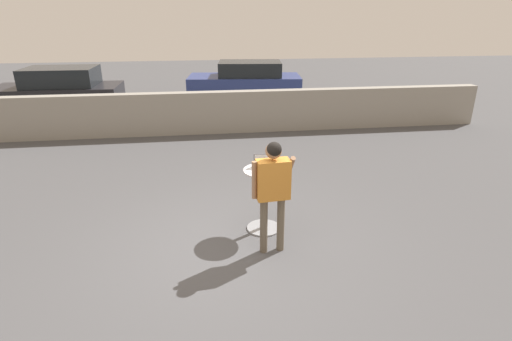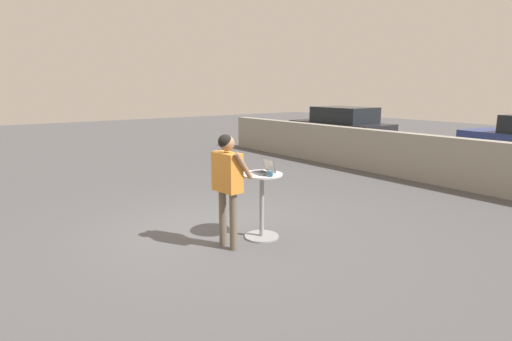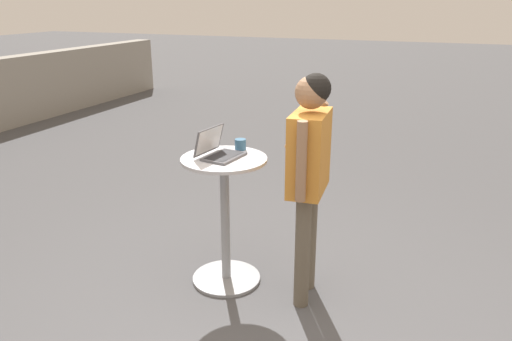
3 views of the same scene
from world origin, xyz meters
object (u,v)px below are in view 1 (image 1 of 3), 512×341
at_px(coffee_mug, 280,167).
at_px(standing_person, 273,183).
at_px(parked_car_further_down, 59,93).
at_px(laptop, 264,166).
at_px(cafe_table, 264,196).
at_px(parked_car_near_street, 246,83).

xyz_separation_m(coffee_mug, standing_person, (-0.22, -0.61, 0.01)).
xyz_separation_m(coffee_mug, parked_car_further_down, (-5.66, 8.07, -0.25)).
bearing_deg(laptop, coffee_mug, -18.75).
distance_m(coffee_mug, standing_person, 0.65).
height_order(laptop, parked_car_further_down, parked_car_further_down).
relative_size(cafe_table, coffee_mug, 8.70).
relative_size(coffee_mug, standing_person, 0.07).
bearing_deg(cafe_table, laptop, 81.58).
relative_size(coffee_mug, parked_car_near_street, 0.03).
bearing_deg(cafe_table, parked_car_near_street, 85.11).
xyz_separation_m(laptop, parked_car_further_down, (-5.43, 7.99, -0.25)).
relative_size(standing_person, parked_car_near_street, 0.39).
xyz_separation_m(parked_car_near_street, parked_car_further_down, (-6.23, -1.36, 0.02)).
xyz_separation_m(coffee_mug, parked_car_near_street, (0.57, 9.43, -0.27)).
bearing_deg(parked_car_further_down, cafe_table, -55.98).
bearing_deg(parked_car_further_down, parked_car_near_street, 12.28).
bearing_deg(coffee_mug, parked_car_further_down, 125.05).
bearing_deg(laptop, parked_car_further_down, 124.21).
bearing_deg(parked_car_near_street, coffee_mug, -93.45).
bearing_deg(laptop, parked_car_near_street, 85.13).
relative_size(parked_car_near_street, parked_car_further_down, 1.09).
height_order(cafe_table, parked_car_further_down, parked_car_further_down).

